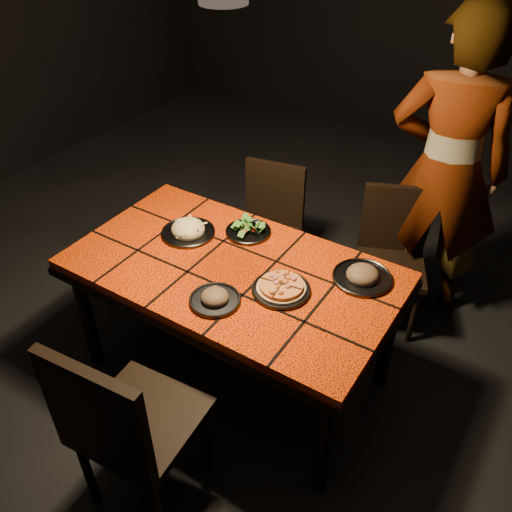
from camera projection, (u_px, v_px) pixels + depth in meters
The scene contains 11 objects.
room_shell at pixel (227, 121), 2.19m from camera, with size 6.04×7.04×3.08m.
dining_table at pixel (233, 279), 2.69m from camera, with size 1.62×0.92×0.75m.
chair_near at pixel (124, 424), 2.12m from camera, with size 0.49×0.49×1.01m.
chair_far_left at pixel (269, 221), 3.43m from camera, with size 0.45×0.45×0.85m.
chair_far_right at pixel (392, 249), 3.19m from camera, with size 0.51×0.51×0.86m.
diner at pixel (446, 172), 3.03m from camera, with size 0.68×0.45×1.86m, color brown.
plate_pizza at pixel (281, 288), 2.48m from camera, with size 0.27×0.27×0.04m.
plate_pasta at pixel (188, 230), 2.85m from camera, with size 0.29×0.29×0.09m.
plate_salad at pixel (248, 229), 2.85m from camera, with size 0.24×0.24×0.07m.
plate_mushroom_a at pixel (215, 298), 2.42m from camera, with size 0.23×0.23×0.08m.
plate_mushroom_b at pixel (363, 275), 2.55m from camera, with size 0.28×0.28×0.09m.
Camera 1 is at (1.21, -1.68, 2.38)m, focal length 38.00 mm.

